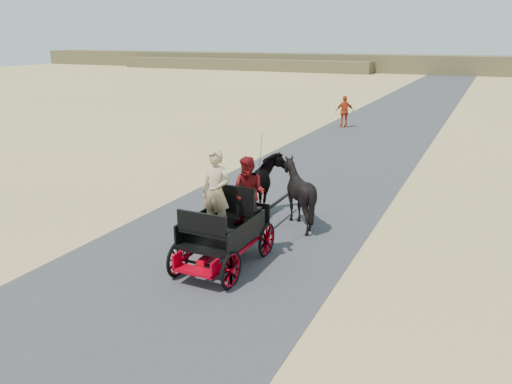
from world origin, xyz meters
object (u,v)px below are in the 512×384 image
at_px(horse_left, 260,188).
at_px(horse_right, 298,193).
at_px(pedestrian, 345,112).
at_px(carriage, 224,249).

height_order(horse_left, horse_right, horse_right).
xyz_separation_m(horse_left, pedestrian, (-1.86, 14.92, 0.02)).
height_order(carriage, pedestrian, pedestrian).
xyz_separation_m(horse_left, horse_right, (1.10, 0.00, 0.00)).
distance_m(carriage, horse_left, 3.09).
distance_m(carriage, horse_right, 3.09).
distance_m(carriage, pedestrian, 18.09).
bearing_deg(horse_left, pedestrian, -82.89).
distance_m(horse_right, pedestrian, 15.21).
xyz_separation_m(horse_right, pedestrian, (-2.96, 14.92, 0.01)).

